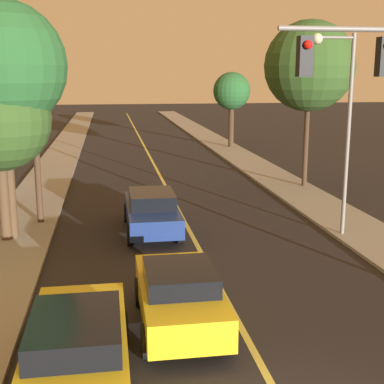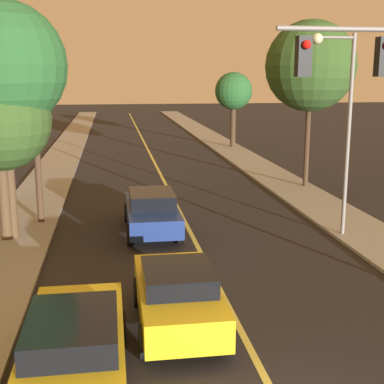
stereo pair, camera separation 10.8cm
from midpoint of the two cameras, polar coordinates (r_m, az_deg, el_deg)
road_surface at (r=43.22m, az=-5.19°, el=4.89°), size 9.77×80.00×0.01m
sidewalk_left at (r=43.26m, az=-13.36°, el=4.69°), size 2.50×80.00×0.12m
sidewalk_right at (r=44.04m, az=2.83°, el=5.14°), size 2.50×80.00×0.12m
car_near_lane_front at (r=12.21m, az=-1.62°, el=-10.89°), size 1.87×4.10×1.46m
car_near_lane_second at (r=19.34m, az=-4.49°, el=-2.00°), size 1.90×4.77×1.54m
car_outer_lane_front at (r=10.33m, az=-12.49°, el=-15.94°), size 1.94×4.89×1.42m
streetlamp_right at (r=18.78m, az=15.35°, el=8.57°), size 1.52×0.36×6.82m
utility_pole_left at (r=20.61m, az=-16.60°, el=7.15°), size 1.60×0.24×7.25m
tree_left_far at (r=18.74m, az=-19.85°, el=12.52°), size 4.22×4.22×7.89m
tree_right_near at (r=27.10m, az=12.30°, el=12.97°), size 4.38×4.38×8.09m
tree_right_far at (r=41.77m, az=4.18°, el=10.62°), size 2.86×2.86×5.71m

